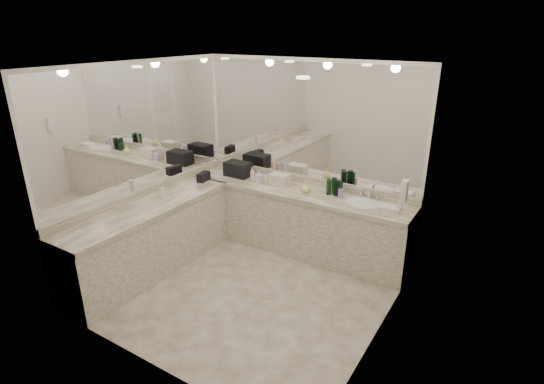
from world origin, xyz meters
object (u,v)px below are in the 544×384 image
Objects in this scene: wall_phone at (404,191)px; black_toiletry_bag at (238,169)px; soap_bottle_b at (259,176)px; soap_bottle_c at (306,187)px; sink at (363,204)px; hand_towel at (389,208)px; soap_bottle_a at (252,174)px; cream_cosmetic_case at (279,179)px.

wall_phone is 0.63× the size of black_toiletry_bag.
soap_bottle_c is (0.74, 0.01, -0.02)m from soap_bottle_b.
hand_towel reaches higher than sink.
hand_towel is 1.87m from soap_bottle_b.
soap_bottle_a is at bearing 179.41° from hand_towel.
sink is at bearing 2.92° from soap_bottle_c.
wall_phone is 1.55× the size of soap_bottle_c.
wall_phone is 2.64m from black_toiletry_bag.
cream_cosmetic_case is 1.08× the size of hand_towel.
black_toiletry_bag is 2.08× the size of soap_bottle_a.
cream_cosmetic_case is 1.48× the size of soap_bottle_b.
sink is 1.59× the size of cream_cosmetic_case.
cream_cosmetic_case is at bearing 164.15° from wall_phone.
wall_phone reaches higher than soap_bottle_b.
soap_bottle_a is at bearing -7.14° from black_toiletry_bag.
soap_bottle_b is at bearing -179.13° from soap_bottle_c.
soap_bottle_b is at bearing -11.75° from black_toiletry_bag.
soap_bottle_a is (-2.29, 0.50, -0.36)m from wall_phone.
soap_bottle_b is at bearing -20.09° from soap_bottle_a.
soap_bottle_a reaches higher than cream_cosmetic_case.
black_toiletry_bag is 2.47× the size of soap_bottle_c.
black_toiletry_bag reaches higher than cream_cosmetic_case.
soap_bottle_b is (-0.30, -0.07, 0.01)m from cream_cosmetic_case.
soap_bottle_c is at bearing -2.73° from soap_bottle_a.
black_toiletry_bag is 2.04× the size of soap_bottle_b.
soap_bottle_b is at bearing 168.16° from wall_phone.
cream_cosmetic_case reaches higher than hand_towel.
soap_bottle_a is (-2.02, 0.02, 0.07)m from hand_towel.
soap_bottle_b is at bearing -165.25° from cream_cosmetic_case.
sink is 0.34m from hand_towel.
sink is 0.79m from soap_bottle_c.
soap_bottle_c is (0.45, -0.06, -0.00)m from cream_cosmetic_case.
soap_bottle_c is at bearing -178.90° from hand_towel.
black_toiletry_bag is at bearing 172.86° from soap_bottle_a.
wall_phone is 1.95m from cream_cosmetic_case.
wall_phone is at bearing -15.21° from cream_cosmetic_case.
sink is 1.73× the size of hand_towel.
sink is 2.85× the size of soap_bottle_c.
wall_phone reaches higher than soap_bottle_c.
cream_cosmetic_case reaches higher than sink.
soap_bottle_a is at bearing 159.91° from soap_bottle_b.
sink is 0.91m from wall_phone.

